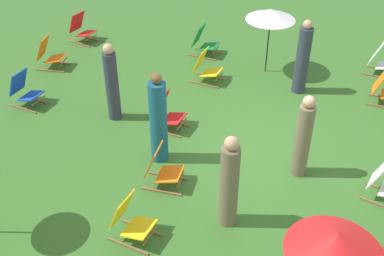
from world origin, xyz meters
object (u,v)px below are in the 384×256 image
(person_2, at_px, (229,184))
(deckchair_0, at_px, (130,220))
(deckchair_13, at_px, (25,91))
(deckchair_3, at_px, (381,60))
(person_3, at_px, (112,84))
(deckchair_15, at_px, (204,42))
(umbrella_2, at_px, (271,14))
(deckchair_8, at_px, (161,169))
(person_0, at_px, (303,138))
(deckchair_9, at_px, (49,54))
(deckchair_11, at_px, (167,113))
(deckchair_5, at_px, (206,67))
(umbrella_0, at_px, (336,243))
(person_4, at_px, (303,59))
(person_1, at_px, (158,121))
(deckchair_2, at_px, (82,29))

(person_2, bearing_deg, deckchair_0, 158.28)
(deckchair_13, xyz_separation_m, person_2, (-2.49, -5.10, 0.46))
(deckchair_3, height_order, person_3, person_3)
(deckchair_15, xyz_separation_m, umbrella_2, (-0.54, -1.74, 1.16))
(deckchair_8, bearing_deg, person_3, 42.14)
(deckchair_13, xyz_separation_m, person_3, (-0.01, -2.14, 0.48))
(deckchair_15, relative_size, umbrella_2, 0.50)
(umbrella_2, distance_m, person_0, 4.03)
(deckchair_9, bearing_deg, deckchair_15, -69.63)
(deckchair_11, distance_m, umbrella_2, 3.65)
(deckchair_5, relative_size, person_2, 0.48)
(umbrella_0, xyz_separation_m, person_2, (1.61, 1.52, -0.81))
(umbrella_2, bearing_deg, deckchair_5, 121.50)
(deckchair_11, relative_size, person_0, 0.50)
(person_2, bearing_deg, deckchair_13, 105.84)
(deckchair_3, distance_m, deckchair_9, 8.37)
(deckchair_8, height_order, umbrella_2, umbrella_2)
(deckchair_8, xyz_separation_m, person_4, (3.95, -2.21, 0.48))
(umbrella_2, bearing_deg, person_3, 134.25)
(person_0, height_order, person_1, person_1)
(umbrella_0, distance_m, person_3, 6.11)
(deckchair_0, height_order, person_3, person_3)
(deckchair_9, xyz_separation_m, deckchair_15, (1.65, -3.67, 0.00))
(deckchair_13, bearing_deg, person_4, -58.85)
(person_4, bearing_deg, person_2, -27.50)
(deckchair_0, relative_size, person_2, 0.48)
(deckchair_11, height_order, person_3, person_3)
(umbrella_2, bearing_deg, umbrella_0, -167.79)
(deckchair_5, xyz_separation_m, deckchair_8, (-3.90, -0.04, 0.00))
(deckchair_11, height_order, person_2, person_2)
(deckchair_3, xyz_separation_m, person_2, (-5.93, 2.80, 0.46))
(deckchair_5, height_order, person_3, person_3)
(umbrella_2, relative_size, person_0, 0.98)
(deckchair_5, height_order, umbrella_2, umbrella_2)
(umbrella_2, bearing_deg, deckchair_3, -78.65)
(deckchair_0, relative_size, deckchair_8, 1.01)
(deckchair_13, bearing_deg, deckchair_8, -104.38)
(person_3, bearing_deg, deckchair_2, 40.25)
(deckchair_3, bearing_deg, person_4, 141.66)
(deckchair_0, distance_m, deckchair_11, 3.10)
(deckchair_13, bearing_deg, deckchair_11, -80.01)
(deckchair_0, bearing_deg, deckchair_9, 50.89)
(deckchair_8, height_order, person_1, person_1)
(deckchair_8, relative_size, umbrella_2, 0.50)
(deckchair_5, xyz_separation_m, person_1, (-3.18, 0.21, 0.52))
(umbrella_2, bearing_deg, deckchair_0, 166.62)
(deckchair_13, height_order, umbrella_0, umbrella_0)
(deckchair_0, bearing_deg, deckchair_15, 14.85)
(deckchair_11, height_order, umbrella_0, umbrella_0)
(deckchair_8, bearing_deg, deckchair_3, -37.02)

